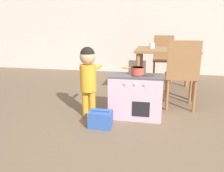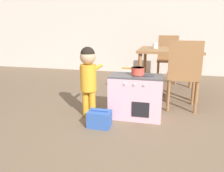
# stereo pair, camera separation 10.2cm
# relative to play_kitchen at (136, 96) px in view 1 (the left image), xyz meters

# --- Properties ---
(ground_plane) EXTENTS (16.00, 16.00, 0.00)m
(ground_plane) POSITION_rel_play_kitchen_xyz_m (0.07, -0.84, -0.26)
(ground_plane) COLOR brown
(wall_back) EXTENTS (10.00, 0.06, 2.60)m
(wall_back) POSITION_rel_play_kitchen_xyz_m (0.07, 2.76, 1.04)
(wall_back) COLOR beige
(wall_back) RESTS_ON ground_plane
(play_kitchen) EXTENTS (0.61, 0.33, 0.53)m
(play_kitchen) POSITION_rel_play_kitchen_xyz_m (0.00, 0.00, 0.00)
(play_kitchen) COLOR #EAB2C6
(play_kitchen) RESTS_ON ground_plane
(toy_pot) EXTENTS (0.27, 0.15, 0.08)m
(toy_pot) POSITION_rel_play_kitchen_xyz_m (0.01, 0.00, 0.31)
(toy_pot) COLOR #E04C3D
(toy_pot) RESTS_ON play_kitchen
(child_figure) EXTENTS (0.21, 0.34, 0.84)m
(child_figure) POSITION_rel_play_kitchen_xyz_m (-0.55, -0.10, 0.28)
(child_figure) COLOR gold
(child_figure) RESTS_ON ground_plane
(toy_basket) EXTENTS (0.24, 0.18, 0.19)m
(toy_basket) POSITION_rel_play_kitchen_xyz_m (-0.35, -0.36, -0.17)
(toy_basket) COLOR #335BB2
(toy_basket) RESTS_ON ground_plane
(dining_table) EXTENTS (0.95, 0.95, 0.72)m
(dining_table) POSITION_rel_play_kitchen_xyz_m (0.37, 1.17, 0.37)
(dining_table) COLOR olive
(dining_table) RESTS_ON ground_plane
(dining_chair_near) EXTENTS (0.40, 0.40, 0.90)m
(dining_chair_near) POSITION_rel_play_kitchen_xyz_m (0.55, 0.39, 0.22)
(dining_chair_near) COLOR olive
(dining_chair_near) RESTS_ON ground_plane
(dining_chair_far) EXTENTS (0.40, 0.40, 0.90)m
(dining_chair_far) POSITION_rel_play_kitchen_xyz_m (0.36, 1.99, 0.22)
(dining_chair_far) COLOR olive
(dining_chair_far) RESTS_ON ground_plane
(cup_on_table) EXTENTS (0.08, 0.08, 0.09)m
(cup_on_table) POSITION_rel_play_kitchen_xyz_m (0.15, 1.20, 0.51)
(cup_on_table) COLOR white
(cup_on_table) RESTS_ON dining_table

